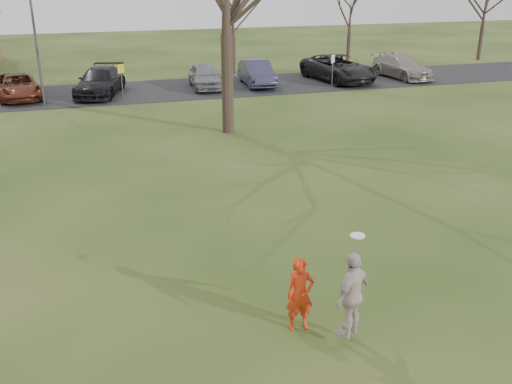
% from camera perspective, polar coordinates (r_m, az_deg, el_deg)
% --- Properties ---
extents(ground, '(120.00, 120.00, 0.00)m').
position_cam_1_polar(ground, '(11.82, 5.71, -13.70)').
color(ground, '#1E380F').
rests_on(ground, ground).
extents(parking_strip, '(62.00, 6.50, 0.04)m').
position_cam_1_polar(parking_strip, '(34.76, -10.09, 9.91)').
color(parking_strip, black).
rests_on(parking_strip, ground).
extents(player_defender, '(0.58, 0.40, 1.54)m').
position_cam_1_polar(player_defender, '(11.50, 4.40, -10.13)').
color(player_defender, red).
rests_on(player_defender, ground).
extents(car_2, '(3.09, 5.10, 1.32)m').
position_cam_1_polar(car_2, '(34.53, -22.63, 9.69)').
color(car_2, '#5B2515').
rests_on(car_2, parking_strip).
extents(car_3, '(3.45, 5.51, 1.49)m').
position_cam_1_polar(car_3, '(34.00, -15.25, 10.55)').
color(car_3, black).
rests_on(car_3, parking_strip).
extents(car_4, '(1.91, 4.26, 1.42)m').
position_cam_1_polar(car_4, '(34.89, -5.10, 11.41)').
color(car_4, gray).
rests_on(car_4, parking_strip).
extents(car_5, '(1.84, 4.59, 1.48)m').
position_cam_1_polar(car_5, '(35.64, 0.08, 11.76)').
color(car_5, '#303048').
rests_on(car_5, parking_strip).
extents(car_6, '(3.62, 6.17, 1.61)m').
position_cam_1_polar(car_6, '(37.44, 8.18, 12.12)').
color(car_6, black).
rests_on(car_6, parking_strip).
extents(car_7, '(2.56, 5.07, 1.41)m').
position_cam_1_polar(car_7, '(39.32, 14.32, 11.97)').
color(car_7, gray).
rests_on(car_7, parking_strip).
extents(catching_play, '(1.10, 0.93, 2.14)m').
position_cam_1_polar(catching_play, '(11.10, 9.54, -10.00)').
color(catching_play, '#C0B1AC').
rests_on(catching_play, ground).
extents(lamp_post, '(0.34, 0.34, 6.27)m').
position_cam_1_polar(lamp_post, '(31.58, -21.20, 14.96)').
color(lamp_post, '#47474C').
rests_on(lamp_post, ground).
extents(sign_yellow, '(0.35, 0.35, 2.08)m').
position_cam_1_polar(sign_yellow, '(31.39, -13.25, 11.12)').
color(sign_yellow, '#47474C').
rests_on(sign_yellow, ground).
extents(sign_white, '(0.35, 0.35, 2.08)m').
position_cam_1_polar(sign_white, '(34.26, 7.63, 12.31)').
color(sign_white, '#47474C').
rests_on(sign_white, ground).
extents(small_tree_row, '(55.00, 5.90, 8.50)m').
position_cam_1_polar(small_tree_row, '(39.91, -4.88, 17.23)').
color(small_tree_row, '#352821').
rests_on(small_tree_row, ground).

